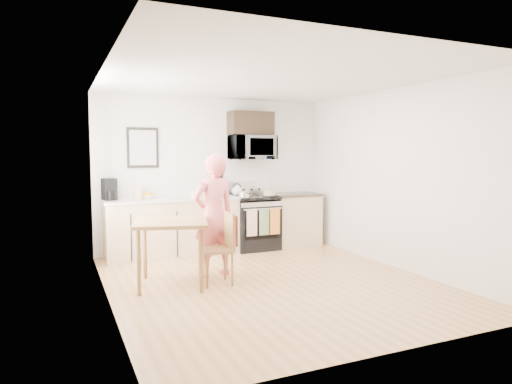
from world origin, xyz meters
name	(u,v)px	position (x,y,z in m)	size (l,w,h in m)	color
floor	(271,282)	(0.00, 0.00, 0.00)	(4.60, 4.60, 0.00)	#A87941
back_wall	(213,174)	(0.00, 2.30, 1.30)	(4.00, 0.04, 2.60)	white
front_wall	(394,198)	(0.00, -2.30, 1.30)	(4.00, 0.04, 2.60)	white
left_wall	(106,187)	(-2.00, 0.00, 1.30)	(0.04, 4.60, 2.60)	white
right_wall	(395,178)	(2.00, 0.00, 1.30)	(0.04, 4.60, 2.60)	white
ceiling	(271,78)	(0.00, 0.00, 2.60)	(4.00, 4.60, 0.04)	silver
window	(102,162)	(-1.96, 0.80, 1.55)	(0.06, 1.40, 1.50)	white
cabinet_left	(173,228)	(-0.80, 2.00, 0.45)	(2.10, 0.60, 0.90)	#D1B686
countertop_left	(172,200)	(-0.80, 2.00, 0.92)	(2.14, 0.64, 0.04)	beige
cabinet_right	(294,220)	(1.43, 2.00, 0.45)	(0.84, 0.60, 0.90)	#D1B686
countertop_right	(294,194)	(1.43, 2.00, 0.92)	(0.88, 0.64, 0.04)	black
range	(254,224)	(0.63, 1.98, 0.44)	(0.76, 0.70, 1.16)	black
microwave	(252,148)	(0.63, 2.08, 1.76)	(0.76, 0.51, 0.42)	silver
upper_cabinet	(251,123)	(0.63, 2.12, 2.18)	(0.76, 0.35, 0.40)	black
wall_art	(143,148)	(-1.20, 2.28, 1.75)	(0.50, 0.04, 0.65)	black
wall_trivet	(216,174)	(0.05, 2.28, 1.30)	(0.20, 0.02, 0.20)	#A40E11
person	(214,215)	(-0.57, 0.60, 0.83)	(0.61, 0.40, 1.66)	#D0393A
dining_table	(171,228)	(-1.20, 0.37, 0.73)	(0.94, 0.94, 0.83)	brown
chair	(226,238)	(-0.54, 0.20, 0.58)	(0.45, 0.41, 0.91)	brown
knife_block	(222,188)	(0.10, 2.14, 1.06)	(0.11, 0.16, 0.25)	brown
utensil_crock	(208,188)	(-0.16, 2.13, 1.08)	(0.11, 0.11, 0.34)	#A40E11
fruit_bowl	(148,196)	(-1.16, 2.11, 0.98)	(0.26, 0.26, 0.10)	white
milk_carton	(137,192)	(-1.33, 2.08, 1.05)	(0.09, 0.09, 0.23)	tan
coffee_maker	(109,190)	(-1.75, 2.12, 1.10)	(0.23, 0.30, 0.34)	black
bread_bag	(200,195)	(-0.40, 1.78, 0.99)	(0.28, 0.13, 0.10)	tan
cake	(270,194)	(0.88, 1.87, 0.97)	(0.27, 0.27, 0.09)	black
kettle	(237,191)	(0.35, 2.08, 1.02)	(0.18, 0.18, 0.22)	white
pot	(244,195)	(0.36, 1.78, 0.97)	(0.19, 0.32, 0.09)	silver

